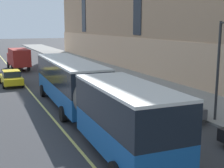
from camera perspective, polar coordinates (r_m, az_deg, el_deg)
ground_plane at (r=16.56m, az=1.20°, el=-10.36°), size 260.00×260.00×0.00m
sidewalk at (r=23.87m, az=18.50°, el=-4.10°), size 5.77×160.00×0.15m
city_bus at (r=19.31m, az=-5.11°, el=-1.06°), size 3.37×19.56×3.47m
parked_car_darkgray_1 at (r=20.75m, az=11.53°, el=-3.93°), size 2.02×4.30×1.56m
parked_car_green_2 at (r=39.39m, az=-6.37°, el=3.13°), size 2.05×4.46×1.56m
parked_car_black_3 at (r=27.32m, az=1.85°, el=-0.19°), size 1.91×4.40×1.56m
box_truck at (r=43.70m, az=-16.73°, el=4.63°), size 2.50×6.89×2.87m
taxi_cab at (r=32.55m, az=-17.93°, el=1.07°), size 2.05×4.32×1.56m
street_lamp at (r=19.72m, az=19.41°, el=4.19°), size 0.36×1.48×6.04m
lane_centerline at (r=18.53m, az=-9.13°, el=-8.15°), size 0.16×140.00×0.01m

